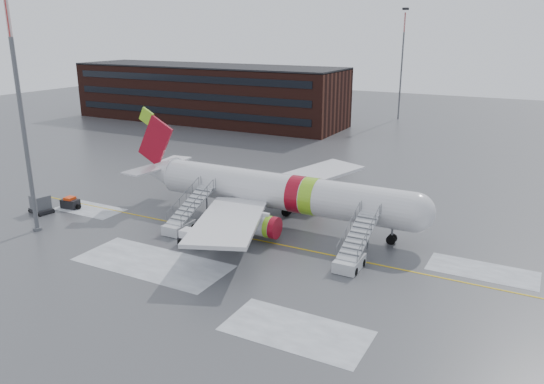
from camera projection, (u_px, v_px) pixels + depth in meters
The scene contains 10 objects.
ground at pixel (266, 237), 52.59m from camera, with size 260.00×260.00×0.00m, color #494C4F.
airliner at pixel (273, 191), 55.93m from camera, with size 35.03×32.97×11.18m.
airstair_fwd at pixel (353, 254), 46.03m from camera, with size 2.05×7.70×3.48m.
airstair_aft at pixel (183, 220), 54.23m from camera, with size 2.05×7.70×3.48m.
pushback_tug at pixel (191, 238), 50.70m from camera, with size 2.64×2.02×1.48m.
uld_container at pixel (41, 205), 59.44m from camera, with size 2.77×2.24×2.02m.
baggage_tractor at pixel (70, 203), 61.03m from camera, with size 2.64×1.40×1.34m.
light_mast_near at pixel (21, 108), 50.78m from camera, with size 1.20×1.20×24.15m.
terminal_building at pixel (207, 93), 117.36m from camera, with size 62.00×16.11×12.30m.
light_mast_far_n at pixel (402, 57), 117.89m from camera, with size 1.20×1.20×24.25m.
Camera 1 is at (23.52, -42.91, 19.80)m, focal length 35.00 mm.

